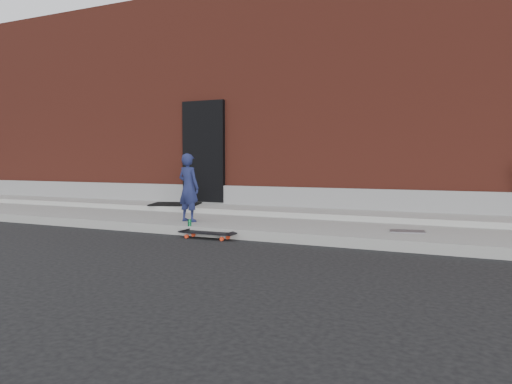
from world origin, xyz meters
The scene contains 9 objects.
ground centered at (0.00, 0.00, 0.00)m, with size 80.00×80.00×0.00m, color black.
sidewalk centered at (0.00, 1.50, 0.07)m, with size 20.00×3.00×0.15m, color gray.
apron centered at (0.00, 2.40, 0.20)m, with size 20.00×1.20×0.10m, color gray.
building centered at (0.00, 6.99, 2.50)m, with size 20.00×8.10×5.00m.
child centered at (-1.43, 0.56, 0.73)m, with size 0.42×0.28×1.16m, color #191F48.
skateboard centered at (-0.65, -0.12, 0.08)m, with size 0.89×0.24×0.10m.
soda_can centered at (-1.08, 0.05, 0.20)m, with size 0.06×0.06×0.11m, color #198045.
doormat centered at (-2.90, 2.27, 0.26)m, with size 0.99×0.80×0.03m, color black.
utility_plate centered at (2.15, 0.89, 0.16)m, with size 0.49×0.32×0.01m, color #5D5C62.
Camera 1 is at (3.29, -6.60, 1.18)m, focal length 35.00 mm.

